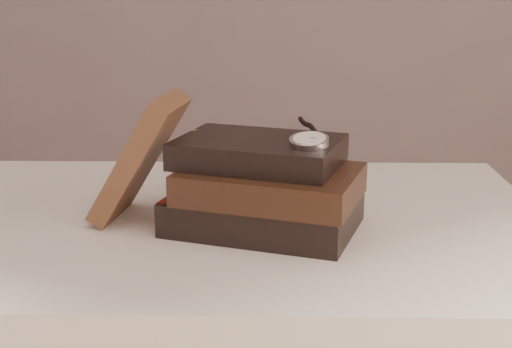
{
  "coord_description": "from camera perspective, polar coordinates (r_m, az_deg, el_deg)",
  "views": [
    {
      "loc": [
        0.11,
        -0.61,
        1.08
      ],
      "look_at": [
        0.09,
        0.31,
        0.82
      ],
      "focal_mm": 50.88,
      "sensor_mm": 36.0,
      "label": 1
    }
  ],
  "objects": [
    {
      "name": "table",
      "position": [
        1.05,
        -5.17,
        -8.12
      ],
      "size": [
        1.0,
        0.6,
        0.75
      ],
      "color": "silver",
      "rests_on": "ground"
    },
    {
      "name": "book_stack",
      "position": [
        0.95,
        0.68,
        -1.11
      ],
      "size": [
        0.28,
        0.23,
        0.12
      ],
      "color": "black",
      "rests_on": "table"
    },
    {
      "name": "journal",
      "position": [
        1.0,
        -9.11,
        1.28
      ],
      "size": [
        0.14,
        0.13,
        0.17
      ],
      "primitive_type": "cube",
      "rotation": [
        0.0,
        0.54,
        -0.16
      ],
      "color": "#422819",
      "rests_on": "table"
    },
    {
      "name": "pocket_watch",
      "position": [
        0.91,
        4.2,
        2.73
      ],
      "size": [
        0.06,
        0.16,
        0.02
      ],
      "color": "silver",
      "rests_on": "book_stack"
    },
    {
      "name": "eyeglasses",
      "position": [
        1.05,
        -2.37,
        1.19
      ],
      "size": [
        0.13,
        0.14,
        0.05
      ],
      "color": "silver",
      "rests_on": "book_stack"
    }
  ]
}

